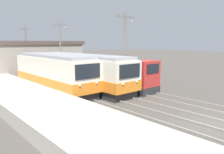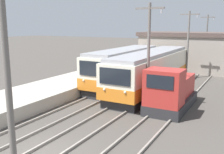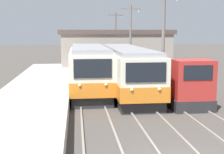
{
  "view_description": "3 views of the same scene",
  "coord_description": "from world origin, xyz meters",
  "px_view_note": "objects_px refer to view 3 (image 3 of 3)",
  "views": [
    {
      "loc": [
        -11.99,
        -4.83,
        4.62
      ],
      "look_at": [
        -1.0,
        7.46,
        1.99
      ],
      "focal_mm": 35.0,
      "sensor_mm": 36.0,
      "label": 1
    },
    {
      "loc": [
        8.01,
        -7.88,
        5.7
      ],
      "look_at": [
        -1.28,
        9.07,
        1.85
      ],
      "focal_mm": 42.0,
      "sensor_mm": 36.0,
      "label": 2
    },
    {
      "loc": [
        -3.54,
        -9.72,
        4.63
      ],
      "look_at": [
        -1.36,
        9.26,
        1.83
      ],
      "focal_mm": 50.0,
      "sensor_mm": 36.0,
      "label": 3
    }
  ],
  "objects_px": {
    "commuter_train_center": "(126,71)",
    "shunting_locomotive": "(183,85)",
    "catenary_mast_mid": "(163,44)",
    "catenary_mast_distant": "(116,37)",
    "catenary_mast_far": "(131,39)",
    "commuter_train_left": "(89,71)"
  },
  "relations": [
    {
      "from": "commuter_train_center",
      "to": "shunting_locomotive",
      "type": "distance_m",
      "value": 5.31
    },
    {
      "from": "shunting_locomotive",
      "to": "catenary_mast_mid",
      "type": "bearing_deg",
      "value": -160.23
    },
    {
      "from": "catenary_mast_far",
      "to": "commuter_train_center",
      "type": "bearing_deg",
      "value": -102.85
    },
    {
      "from": "shunting_locomotive",
      "to": "catenary_mast_mid",
      "type": "distance_m",
      "value": 3.11
    },
    {
      "from": "catenary_mast_mid",
      "to": "shunting_locomotive",
      "type": "bearing_deg",
      "value": 19.77
    },
    {
      "from": "commuter_train_center",
      "to": "catenary_mast_distant",
      "type": "distance_m",
      "value": 18.33
    },
    {
      "from": "commuter_train_left",
      "to": "shunting_locomotive",
      "type": "height_order",
      "value": "commuter_train_left"
    },
    {
      "from": "commuter_train_left",
      "to": "commuter_train_center",
      "type": "xyz_separation_m",
      "value": [
        2.8,
        -0.19,
        -0.03
      ]
    },
    {
      "from": "catenary_mast_far",
      "to": "catenary_mast_distant",
      "type": "bearing_deg",
      "value": 90.0
    },
    {
      "from": "shunting_locomotive",
      "to": "catenary_mast_mid",
      "type": "xyz_separation_m",
      "value": [
        -1.49,
        -0.54,
        2.68
      ]
    },
    {
      "from": "shunting_locomotive",
      "to": "catenary_mast_distant",
      "type": "bearing_deg",
      "value": 93.8
    },
    {
      "from": "commuter_train_center",
      "to": "catenary_mast_mid",
      "type": "height_order",
      "value": "catenary_mast_mid"
    },
    {
      "from": "commuter_train_left",
      "to": "commuter_train_center",
      "type": "bearing_deg",
      "value": -3.88
    },
    {
      "from": "commuter_train_center",
      "to": "catenary_mast_distant",
      "type": "relative_size",
      "value": 1.97
    },
    {
      "from": "commuter_train_center",
      "to": "catenary_mast_far",
      "type": "height_order",
      "value": "catenary_mast_far"
    },
    {
      "from": "commuter_train_left",
      "to": "catenary_mast_far",
      "type": "distance_m",
      "value": 8.05
    },
    {
      "from": "shunting_locomotive",
      "to": "catenary_mast_distant",
      "type": "relative_size",
      "value": 0.78
    },
    {
      "from": "commuter_train_center",
      "to": "shunting_locomotive",
      "type": "relative_size",
      "value": 2.51
    },
    {
      "from": "catenary_mast_far",
      "to": "catenary_mast_distant",
      "type": "height_order",
      "value": "same"
    },
    {
      "from": "shunting_locomotive",
      "to": "catenary_mast_far",
      "type": "height_order",
      "value": "catenary_mast_far"
    },
    {
      "from": "commuter_train_center",
      "to": "catenary_mast_distant",
      "type": "bearing_deg",
      "value": 85.25
    },
    {
      "from": "shunting_locomotive",
      "to": "catenary_mast_mid",
      "type": "relative_size",
      "value": 0.78
    }
  ]
}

